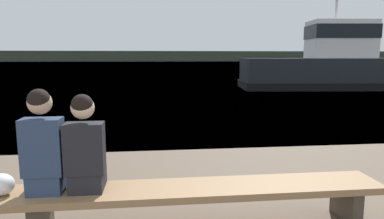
{
  "coord_description": "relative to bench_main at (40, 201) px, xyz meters",
  "views": [
    {
      "loc": [
        1.08,
        -0.14,
        1.79
      ],
      "look_at": [
        1.81,
        6.23,
        0.81
      ],
      "focal_mm": 32.0,
      "sensor_mm": 36.0,
      "label": 1
    }
  ],
  "objects": [
    {
      "name": "water_surface",
      "position": [
        0.06,
        123.08,
        -0.38
      ],
      "size": [
        240.0,
        240.0,
        0.0
      ],
      "primitive_type": "plane",
      "color": "teal",
      "rests_on": "ground"
    },
    {
      "name": "far_shoreline",
      "position": [
        0.06,
        152.77,
        1.88
      ],
      "size": [
        600.0,
        12.0,
        4.51
      ],
      "primitive_type": "cube",
      "color": "#384233",
      "rests_on": "ground"
    },
    {
      "name": "bench_main",
      "position": [
        0.0,
        0.0,
        0.0
      ],
      "size": [
        7.09,
        0.55,
        0.46
      ],
      "color": "#8E6B47",
      "rests_on": "ground"
    },
    {
      "name": "person_left",
      "position": [
        0.07,
        0.0,
        0.55
      ],
      "size": [
        0.38,
        0.41,
        1.04
      ],
      "color": "navy",
      "rests_on": "bench_main"
    },
    {
      "name": "person_right",
      "position": [
        0.46,
        0.01,
        0.52
      ],
      "size": [
        0.38,
        0.41,
        0.98
      ],
      "color": "black",
      "rests_on": "bench_main"
    },
    {
      "name": "shopping_bag",
      "position": [
        -0.35,
        -0.01,
        0.19
      ],
      "size": [
        0.25,
        0.22,
        0.21
      ],
      "color": "white",
      "rests_on": "bench_main"
    },
    {
      "name": "tugboat_red",
      "position": [
        11.42,
        15.38,
        0.83
      ],
      "size": [
        10.47,
        4.61,
        6.04
      ],
      "rotation": [
        0.0,
        0.0,
        1.46
      ],
      "color": "black",
      "rests_on": "water_surface"
    }
  ]
}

